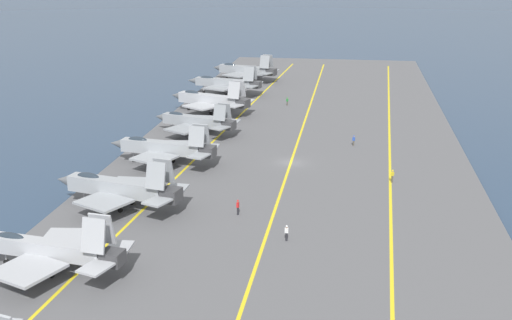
{
  "coord_description": "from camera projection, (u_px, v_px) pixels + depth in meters",
  "views": [
    {
      "loc": [
        -88.51,
        -8.54,
        28.83
      ],
      "look_at": [
        -7.43,
        3.99,
        2.9
      ],
      "focal_mm": 45.0,
      "sensor_mm": 36.0,
      "label": 1
    }
  ],
  "objects": [
    {
      "name": "ground_plane",
      "position": [
        291.0,
        165.0,
        93.34
      ],
      "size": [
        2000.0,
        2000.0,
        0.0
      ],
      "primitive_type": "plane",
      "color": "navy"
    },
    {
      "name": "carrier_deck",
      "position": [
        291.0,
        164.0,
        93.28
      ],
      "size": [
        201.87,
        51.51,
        0.4
      ],
      "primitive_type": "cube",
      "color": "#565659",
      "rests_on": "ground"
    },
    {
      "name": "deck_stripe_foul_line",
      "position": [
        390.0,
        167.0,
        91.15
      ],
      "size": [
        181.56,
        7.4,
        0.01
      ],
      "primitive_type": "cube",
      "rotation": [
        0.0,
        0.0,
        -0.04
      ],
      "color": "yellow",
      "rests_on": "carrier_deck"
    },
    {
      "name": "deck_stripe_centerline",
      "position": [
        291.0,
        162.0,
        93.21
      ],
      "size": [
        181.68,
        0.36,
        0.01
      ],
      "primitive_type": "cube",
      "color": "yellow",
      "rests_on": "carrier_deck"
    },
    {
      "name": "deck_stripe_edge_line",
      "position": [
        196.0,
        158.0,
        95.28
      ],
      "size": [
        181.37,
        11.43,
        0.01
      ],
      "primitive_type": "cube",
      "rotation": [
        0.0,
        0.0,
        -0.06
      ],
      "color": "yellow",
      "rests_on": "carrier_deck"
    },
    {
      "name": "parked_jet_second",
      "position": [
        49.0,
        249.0,
        60.1
      ],
      "size": [
        12.77,
        16.21,
        6.3
      ],
      "color": "#A8AAAF",
      "rests_on": "carrier_deck"
    },
    {
      "name": "parked_jet_third",
      "position": [
        118.0,
        188.0,
        75.62
      ],
      "size": [
        11.91,
        16.8,
        6.58
      ],
      "color": "#93999E",
      "rests_on": "carrier_deck"
    },
    {
      "name": "parked_jet_fourth",
      "position": [
        163.0,
        148.0,
        91.41
      ],
      "size": [
        12.11,
        16.31,
        6.29
      ],
      "color": "#93999E",
      "rests_on": "carrier_deck"
    },
    {
      "name": "parked_jet_fifth",
      "position": [
        195.0,
        121.0,
        107.43
      ],
      "size": [
        12.7,
        15.33,
        5.71
      ],
      "color": "gray",
      "rests_on": "carrier_deck"
    },
    {
      "name": "parked_jet_sixth",
      "position": [
        210.0,
        100.0,
        122.17
      ],
      "size": [
        12.4,
        17.14,
        6.68
      ],
      "color": "#A8AAAF",
      "rests_on": "carrier_deck"
    },
    {
      "name": "parked_jet_seventh",
      "position": [
        225.0,
        83.0,
        138.47
      ],
      "size": [
        12.16,
        16.97,
        6.56
      ],
      "color": "gray",
      "rests_on": "carrier_deck"
    },
    {
      "name": "parked_jet_eighth",
      "position": [
        245.0,
        70.0,
        154.51
      ],
      "size": [
        13.77,
        16.89,
        6.55
      ],
      "color": "gray",
      "rests_on": "carrier_deck"
    },
    {
      "name": "crew_yellow_vest",
      "position": [
        392.0,
        175.0,
        84.65
      ],
      "size": [
        0.46,
        0.44,
        1.77
      ],
      "color": "#4C473D",
      "rests_on": "carrier_deck"
    },
    {
      "name": "crew_green_vest",
      "position": [
        287.0,
        101.0,
        128.9
      ],
      "size": [
        0.46,
        0.44,
        1.69
      ],
      "color": "#4C473D",
      "rests_on": "carrier_deck"
    },
    {
      "name": "crew_blue_vest",
      "position": [
        354.0,
        140.0,
        101.22
      ],
      "size": [
        0.34,
        0.43,
        1.7
      ],
      "color": "#4C473D",
      "rests_on": "carrier_deck"
    },
    {
      "name": "crew_white_vest",
      "position": [
        287.0,
        232.0,
        67.14
      ],
      "size": [
        0.28,
        0.39,
        1.76
      ],
      "color": "#232328",
      "rests_on": "carrier_deck"
    },
    {
      "name": "crew_red_vest",
      "position": [
        238.0,
        207.0,
        73.94
      ],
      "size": [
        0.39,
        0.28,
        1.85
      ],
      "color": "#232328",
      "rests_on": "carrier_deck"
    }
  ]
}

